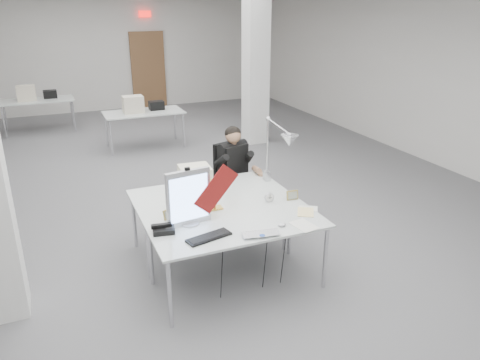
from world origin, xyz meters
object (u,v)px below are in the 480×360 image
object	(u,v)px
bankers_lamp	(215,195)
beige_monitor	(195,180)
office_chair	(232,183)
monitor	(189,198)
desk_phone	(164,229)
desk_main	(237,224)
architect_lamp	(277,148)
laptop	(262,237)
seated_person	(233,158)

from	to	relation	value
bankers_lamp	beige_monitor	xyz separation A→B (m)	(-0.06, 0.51, 0.01)
office_chair	monitor	xyz separation A→B (m)	(-1.05, -1.44, 0.53)
office_chair	desk_phone	xyz separation A→B (m)	(-1.34, -1.51, 0.26)
desk_main	architect_lamp	world-z (taller)	architect_lamp
office_chair	laptop	size ratio (longest dim) A/B	2.83
office_chair	beige_monitor	xyz separation A→B (m)	(-0.74, -0.69, 0.40)
office_chair	architect_lamp	xyz separation A→B (m)	(0.22, -0.88, 0.73)
desk_phone	beige_monitor	world-z (taller)	beige_monitor
office_chair	bankers_lamp	world-z (taller)	bankers_lamp
office_chair	desk_phone	size ratio (longest dim) A/B	4.87
laptop	desk_phone	distance (m)	0.98
monitor	bankers_lamp	xyz separation A→B (m)	(0.36, 0.24, -0.13)
seated_person	monitor	xyz separation A→B (m)	(-1.05, -1.39, 0.15)
desk_phone	desk_main	bearing A→B (deg)	2.61
office_chair	laptop	bearing A→B (deg)	-122.08
bankers_lamp	monitor	bearing A→B (deg)	-126.68
desk_main	seated_person	bearing A→B (deg)	69.27
seated_person	laptop	bearing A→B (deg)	-122.42
monitor	laptop	distance (m)	0.84
monitor	beige_monitor	xyz separation A→B (m)	(0.31, 0.75, -0.12)
bankers_lamp	architect_lamp	xyz separation A→B (m)	(0.91, 0.32, 0.34)
desk_main	desk_phone	xyz separation A→B (m)	(-0.75, 0.10, 0.04)
laptop	bankers_lamp	bearing A→B (deg)	113.02
office_chair	architect_lamp	world-z (taller)	architect_lamp
seated_person	desk_main	bearing A→B (deg)	-128.88
desk_main	architect_lamp	xyz separation A→B (m)	(0.82, 0.74, 0.51)
laptop	desk_phone	xyz separation A→B (m)	(-0.84, 0.50, 0.01)
seated_person	beige_monitor	xyz separation A→B (m)	(-0.74, -0.64, 0.02)
monitor	architect_lamp	distance (m)	1.41
office_chair	desk_phone	distance (m)	2.04
monitor	laptop	bearing A→B (deg)	-53.72
office_chair	architect_lamp	bearing A→B (deg)	-93.85
desk_main	seated_person	size ratio (longest dim) A/B	1.93
desk_main	desk_phone	distance (m)	0.76
desk_main	architect_lamp	size ratio (longest dim) A/B	1.82
monitor	laptop	xyz separation A→B (m)	(0.55, -0.58, -0.28)
beige_monitor	seated_person	bearing A→B (deg)	45.00
beige_monitor	office_chair	bearing A→B (deg)	47.14
desk_phone	seated_person	bearing A→B (deg)	58.02
desk_phone	architect_lamp	distance (m)	1.75
seated_person	desk_phone	distance (m)	1.99
architect_lamp	seated_person	bearing A→B (deg)	82.60
desk_phone	architect_lamp	bearing A→B (deg)	32.53
beige_monitor	architect_lamp	distance (m)	1.04
office_chair	monitor	distance (m)	1.86
desk_main	office_chair	xyz separation A→B (m)	(0.59, 1.62, -0.22)
seated_person	office_chair	bearing A→B (deg)	71.85
desk_main	monitor	xyz separation A→B (m)	(-0.46, 0.18, 0.30)
seated_person	laptop	world-z (taller)	seated_person
laptop	office_chair	bearing A→B (deg)	86.16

